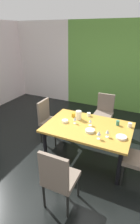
% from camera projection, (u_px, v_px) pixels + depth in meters
% --- Properties ---
extents(ground_plane, '(5.99, 5.92, 0.02)m').
position_uv_depth(ground_plane, '(50.00, 151.00, 3.82)').
color(ground_plane, black).
extents(back_panel_interior, '(2.09, 0.10, 2.70)m').
position_uv_depth(back_panel_interior, '(43.00, 62.00, 6.38)').
color(back_panel_interior, silver).
rests_on(back_panel_interior, ground_plane).
extents(garden_window_panel, '(3.90, 0.10, 2.70)m').
position_uv_depth(garden_window_panel, '(128.00, 69.00, 5.24)').
color(garden_window_panel, '#5E973D').
rests_on(garden_window_panel, ground_plane).
extents(dining_table, '(1.62, 1.08, 0.73)m').
position_uv_depth(dining_table, '(88.00, 130.00, 3.35)').
color(dining_table, '#BE8B35').
rests_on(dining_table, ground_plane).
extents(chair_left_far, '(0.45, 0.44, 0.98)m').
position_uv_depth(chair_left_far, '(49.00, 119.00, 4.00)').
color(chair_left_far, '#736456').
rests_on(chair_left_far, ground_plane).
extents(chair_head_far, '(0.44, 0.45, 0.97)m').
position_uv_depth(chair_head_far, '(104.00, 111.00, 4.38)').
color(chair_head_far, '#736456').
rests_on(chair_head_far, ground_plane).
extents(chair_head_near, '(0.44, 0.44, 1.02)m').
position_uv_depth(chair_head_near, '(58.00, 177.00, 2.39)').
color(chair_head_near, '#736456').
rests_on(chair_head_near, ground_plane).
extents(wine_glass_near_window, '(0.06, 0.06, 0.14)m').
position_uv_depth(wine_glass_near_window, '(108.00, 132.00, 2.95)').
color(wine_glass_near_window, silver).
rests_on(wine_glass_near_window, dining_table).
extents(wine_glass_east, '(0.07, 0.07, 0.15)m').
position_uv_depth(wine_glass_east, '(99.00, 133.00, 2.89)').
color(wine_glass_east, silver).
rests_on(wine_glass_east, dining_table).
extents(wine_glass_rear, '(0.06, 0.06, 0.13)m').
position_uv_depth(wine_glass_rear, '(75.00, 119.00, 3.38)').
color(wine_glass_rear, silver).
rests_on(wine_glass_rear, dining_table).
extents(wine_glass_right, '(0.07, 0.07, 0.14)m').
position_uv_depth(wine_glass_right, '(90.00, 121.00, 3.31)').
color(wine_glass_right, silver).
rests_on(wine_glass_right, dining_table).
extents(serving_bowl_center, '(0.17, 0.17, 0.05)m').
position_uv_depth(serving_bowl_center, '(90.00, 131.00, 3.13)').
color(serving_bowl_center, silver).
rests_on(serving_bowl_center, dining_table).
extents(serving_bowl_corner, '(0.12, 0.12, 0.05)m').
position_uv_depth(serving_bowl_corner, '(65.00, 121.00, 3.46)').
color(serving_bowl_corner, white).
rests_on(serving_bowl_corner, dining_table).
extents(serving_bowl_north, '(0.18, 0.18, 0.04)m').
position_uv_depth(serving_bowl_north, '(121.00, 137.00, 2.94)').
color(serving_bowl_north, '#F1E2D1').
rests_on(serving_bowl_north, dining_table).
extents(cup_front, '(0.08, 0.08, 0.08)m').
position_uv_depth(cup_front, '(89.00, 114.00, 3.70)').
color(cup_front, white).
rests_on(cup_front, dining_table).
extents(cup_south, '(0.06, 0.06, 0.10)m').
position_uv_depth(cup_south, '(118.00, 123.00, 3.34)').
color(cup_south, '#34735D').
rests_on(cup_south, dining_table).
extents(cup_left, '(0.07, 0.07, 0.09)m').
position_uv_depth(cup_left, '(73.00, 115.00, 3.66)').
color(cup_left, '#B1841F').
rests_on(cup_left, dining_table).
extents(cup_west, '(0.07, 0.07, 0.08)m').
position_uv_depth(cup_west, '(130.00, 125.00, 3.28)').
color(cup_west, white).
rests_on(cup_west, dining_table).
extents(pitcher_near_shelf, '(0.13, 0.12, 0.18)m').
position_uv_depth(pitcher_near_shelf, '(79.00, 115.00, 3.55)').
color(pitcher_near_shelf, silver).
rests_on(pitcher_near_shelf, dining_table).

